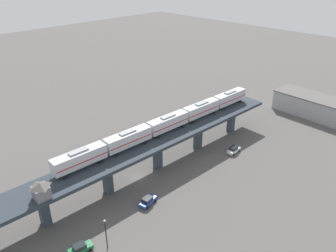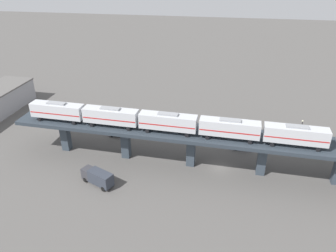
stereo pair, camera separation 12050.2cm
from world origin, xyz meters
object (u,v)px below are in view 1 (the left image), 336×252
object	(u,v)px
subway_train	(168,122)
street_car_white	(234,150)
delivery_truck	(176,126)
street_lamp	(106,232)
street_car_blue	(148,201)
warehouse_building	(317,107)
street_car_green	(80,248)
signal_hut	(41,190)

from	to	relation	value
subway_train	street_car_white	bearing A→B (deg)	53.69
delivery_truck	street_lamp	xyz separation A→B (m)	(22.85, -42.76, 2.35)
street_car_blue	subway_train	bearing A→B (deg)	121.36
street_car_blue	warehouse_building	xyz separation A→B (m)	(7.18, 71.03, 2.47)
street_car_blue	street_lamp	distance (m)	14.44
street_car_blue	street_lamp	xyz separation A→B (m)	(3.80, -13.56, 3.17)
delivery_truck	street_lamp	bearing A→B (deg)	-61.88
subway_train	street_car_white	distance (m)	20.97
street_car_green	delivery_truck	size ratio (longest dim) A/B	0.62
signal_hut	delivery_truck	distance (m)	50.23
signal_hut	warehouse_building	world-z (taller)	signal_hut
subway_train	street_car_white	world-z (taller)	subway_train
signal_hut	street_car_blue	world-z (taller)	signal_hut
subway_train	street_lamp	xyz separation A→B (m)	(13.76, -29.91, -6.76)
subway_train	delivery_truck	distance (m)	18.18
delivery_truck	warehouse_building	size ratio (longest dim) A/B	0.26
subway_train	delivery_truck	xyz separation A→B (m)	(-9.08, 12.85, -9.11)
subway_train	street_car_green	world-z (taller)	subway_train
delivery_truck	warehouse_building	world-z (taller)	warehouse_building
street_car_white	warehouse_building	bearing A→B (deg)	81.15
street_car_blue	delivery_truck	xyz separation A→B (m)	(-19.05, 29.19, 0.82)
street_lamp	street_car_white	bearing A→B (deg)	93.61
street_car_green	street_car_blue	xyz separation A→B (m)	(-1.03, 17.57, 0.00)
street_lamp	street_car_blue	bearing A→B (deg)	105.66
delivery_truck	warehouse_building	bearing A→B (deg)	57.92
street_lamp	delivery_truck	bearing A→B (deg)	118.12
signal_hut	street_car_white	bearing A→B (deg)	79.92
street_car_white	warehouse_building	distance (m)	40.35
street_car_green	signal_hut	bearing A→B (deg)	-170.49
street_car_green	delivery_truck	distance (m)	50.90
subway_train	delivery_truck	size ratio (longest dim) A/B	8.35
street_car_white	delivery_truck	xyz separation A→B (m)	(-20.02, -2.04, 0.82)
street_car_white	warehouse_building	size ratio (longest dim) A/B	0.15
subway_train	warehouse_building	size ratio (longest dim) A/B	2.16
street_car_white	signal_hut	bearing A→B (deg)	-100.08
subway_train	street_lamp	bearing A→B (deg)	-65.29
street_car_green	street_car_white	distance (m)	48.81
street_car_blue	delivery_truck	size ratio (longest dim) A/B	0.62
street_lamp	warehouse_building	xyz separation A→B (m)	(3.37, 84.59, -0.70)
street_car_green	street_car_blue	bearing A→B (deg)	93.35
street_car_blue	street_car_white	bearing A→B (deg)	88.21
signal_hut	warehouse_building	size ratio (longest dim) A/B	0.12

